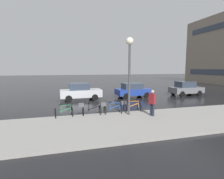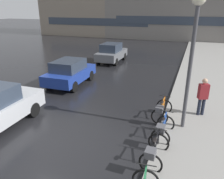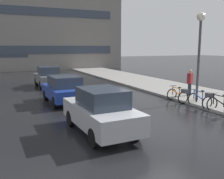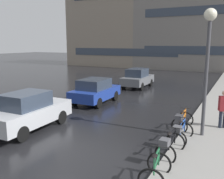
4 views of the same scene
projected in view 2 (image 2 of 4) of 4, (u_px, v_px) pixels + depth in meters
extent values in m
plane|color=black|center=(39.00, 151.00, 7.38)|extent=(140.00, 140.00, 0.00)
cube|color=gray|center=(215.00, 81.00, 14.10)|extent=(4.80, 60.00, 0.14)
cube|color=#237042|center=(146.00, 174.00, 5.48)|extent=(0.04, 0.04, 0.54)
cube|color=#237042|center=(145.00, 176.00, 5.13)|extent=(0.10, 0.61, 0.04)
cylinder|color=black|center=(146.00, 165.00, 5.38)|extent=(0.50, 0.08, 0.03)
torus|color=black|center=(158.00, 143.00, 7.23)|extent=(0.71, 0.09, 0.71)
torus|color=black|center=(150.00, 163.00, 6.27)|extent=(0.71, 0.09, 0.71)
cube|color=black|center=(154.00, 149.00, 6.49)|extent=(0.04, 0.04, 0.54)
cube|color=black|center=(159.00, 137.00, 7.06)|extent=(0.04, 0.04, 0.54)
cube|color=black|center=(157.00, 136.00, 6.69)|extent=(0.06, 0.67, 0.04)
cube|color=black|center=(156.00, 145.00, 6.77)|extent=(0.06, 0.76, 0.27)
ellipsoid|color=black|center=(155.00, 140.00, 6.38)|extent=(0.15, 0.27, 0.07)
cylinder|color=black|center=(159.00, 129.00, 6.96)|extent=(0.50, 0.05, 0.03)
cube|color=#4C4C51|center=(150.00, 153.00, 6.01)|extent=(0.29, 0.35, 0.22)
torus|color=black|center=(166.00, 123.00, 8.46)|extent=(0.68, 0.08, 0.68)
torus|color=black|center=(160.00, 138.00, 7.52)|extent=(0.68, 0.08, 0.68)
cube|color=#234CA8|center=(163.00, 126.00, 7.73)|extent=(0.04, 0.04, 0.54)
cube|color=#234CA8|center=(166.00, 118.00, 8.29)|extent=(0.04, 0.04, 0.54)
cube|color=#234CA8|center=(165.00, 117.00, 7.93)|extent=(0.06, 0.65, 0.04)
cube|color=#234CA8|center=(164.00, 124.00, 8.01)|extent=(0.06, 0.74, 0.27)
ellipsoid|color=black|center=(163.00, 119.00, 7.63)|extent=(0.15, 0.26, 0.07)
cylinder|color=black|center=(167.00, 111.00, 8.19)|extent=(0.50, 0.04, 0.03)
cube|color=#4C4C51|center=(161.00, 129.00, 7.26)|extent=(0.29, 0.35, 0.22)
torus|color=black|center=(164.00, 107.00, 9.86)|extent=(0.71, 0.09, 0.71)
torus|color=black|center=(159.00, 117.00, 8.94)|extent=(0.71, 0.09, 0.71)
cube|color=orange|center=(162.00, 108.00, 9.15)|extent=(0.04, 0.04, 0.50)
cube|color=orange|center=(164.00, 102.00, 9.70)|extent=(0.04, 0.04, 0.52)
cube|color=orange|center=(163.00, 100.00, 9.35)|extent=(0.06, 0.64, 0.04)
cube|color=orange|center=(163.00, 106.00, 9.42)|extent=(0.06, 0.73, 0.26)
ellipsoid|color=black|center=(162.00, 102.00, 9.05)|extent=(0.15, 0.27, 0.07)
cylinder|color=black|center=(165.00, 96.00, 9.60)|extent=(0.50, 0.05, 0.03)
cube|color=#4C4C51|center=(160.00, 109.00, 8.70)|extent=(0.29, 0.35, 0.22)
cylinder|color=black|center=(6.00, 105.00, 10.11)|extent=(0.24, 0.65, 0.64)
cylinder|color=black|center=(33.00, 110.00, 9.64)|extent=(0.24, 0.65, 0.64)
cube|color=navy|center=(70.00, 74.00, 13.57)|extent=(1.98, 3.77, 0.63)
cube|color=#2D3847|center=(68.00, 65.00, 13.22)|extent=(1.59, 2.07, 0.62)
cylinder|color=black|center=(68.00, 73.00, 14.95)|extent=(0.24, 0.65, 0.64)
cylinder|color=black|center=(90.00, 75.00, 14.45)|extent=(0.24, 0.65, 0.64)
cylinder|color=black|center=(49.00, 84.00, 12.91)|extent=(0.24, 0.65, 0.64)
cylinder|color=black|center=(74.00, 87.00, 12.41)|extent=(0.24, 0.65, 0.64)
cube|color=slate|center=(112.00, 55.00, 19.15)|extent=(1.79, 3.74, 0.65)
cube|color=#2D3847|center=(111.00, 47.00, 18.78)|extent=(1.46, 1.93, 0.67)
cylinder|color=black|center=(108.00, 55.00, 20.53)|extent=(0.23, 0.64, 0.64)
cylinder|color=black|center=(124.00, 56.00, 20.03)|extent=(0.23, 0.64, 0.64)
cylinder|color=black|center=(98.00, 60.00, 18.51)|extent=(0.23, 0.64, 0.64)
cylinder|color=black|center=(116.00, 62.00, 18.00)|extent=(0.23, 0.64, 0.64)
cylinder|color=#1E2333|center=(199.00, 108.00, 9.48)|extent=(0.14, 0.14, 0.90)
cylinder|color=#1E2333|center=(203.00, 108.00, 9.49)|extent=(0.14, 0.14, 0.90)
cube|color=maroon|center=(203.00, 91.00, 9.21)|extent=(0.46, 0.39, 0.65)
sphere|color=tan|center=(205.00, 81.00, 9.05)|extent=(0.22, 0.22, 0.22)
cylinder|color=#424247|center=(189.00, 73.00, 7.87)|extent=(0.14, 0.14, 4.65)
cube|color=#333D4C|center=(174.00, 21.00, 29.72)|extent=(16.77, 0.06, 1.10)
cube|color=#333D4C|center=(94.00, 22.00, 33.90)|extent=(16.94, 0.06, 1.10)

